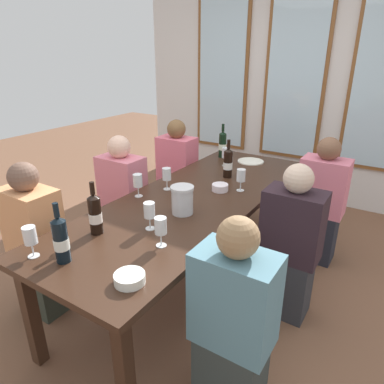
# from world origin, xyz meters

# --- Properties ---
(ground_plane) EXTENTS (12.00, 12.00, 0.00)m
(ground_plane) POSITION_xyz_m (0.00, 0.00, 0.00)
(ground_plane) COLOR brown
(back_wall_with_windows) EXTENTS (4.11, 0.10, 2.90)m
(back_wall_with_windows) POSITION_xyz_m (0.00, 2.22, 1.45)
(back_wall_with_windows) COLOR silver
(back_wall_with_windows) RESTS_ON ground
(dining_table) EXTENTS (0.91, 2.57, 0.74)m
(dining_table) POSITION_xyz_m (0.00, 0.00, 0.67)
(dining_table) COLOR #382216
(dining_table) RESTS_ON ground
(white_plate_0) EXTENTS (0.25, 0.25, 0.01)m
(white_plate_0) POSITION_xyz_m (-0.00, 1.03, 0.74)
(white_plate_0) COLOR white
(white_plate_0) RESTS_ON dining_table
(metal_pitcher) EXTENTS (0.16, 0.16, 0.19)m
(metal_pitcher) POSITION_xyz_m (0.08, -0.28, 0.84)
(metal_pitcher) COLOR silver
(metal_pitcher) RESTS_ON dining_table
(wine_bottle_0) EXTENTS (0.08, 0.08, 0.33)m
(wine_bottle_0) POSITION_xyz_m (-0.12, -1.09, 0.87)
(wine_bottle_0) COLOR black
(wine_bottle_0) RESTS_ON dining_table
(wine_bottle_1) EXTENTS (0.08, 0.08, 0.34)m
(wine_bottle_1) POSITION_xyz_m (-0.31, 1.03, 0.87)
(wine_bottle_1) COLOR black
(wine_bottle_1) RESTS_ON dining_table
(wine_bottle_2) EXTENTS (0.08, 0.08, 0.32)m
(wine_bottle_2) POSITION_xyz_m (-0.20, -0.78, 0.87)
(wine_bottle_2) COLOR black
(wine_bottle_2) RESTS_ON dining_table
(wine_bottle_3) EXTENTS (0.08, 0.08, 0.33)m
(wine_bottle_3) POSITION_xyz_m (0.01, 0.52, 0.87)
(wine_bottle_3) COLOR black
(wine_bottle_3) RESTS_ON dining_table
(tasting_bowl_0) EXTENTS (0.13, 0.13, 0.05)m
(tasting_bowl_0) POSITION_xyz_m (0.10, 0.21, 0.77)
(tasting_bowl_0) COLOR white
(tasting_bowl_0) RESTS_ON dining_table
(tasting_bowl_1) EXTENTS (0.15, 0.15, 0.05)m
(tasting_bowl_1) POSITION_xyz_m (0.29, -1.04, 0.76)
(tasting_bowl_1) COLOR white
(tasting_bowl_1) RESTS_ON dining_table
(wine_glass_0) EXTENTS (0.07, 0.07, 0.17)m
(wine_glass_0) POSITION_xyz_m (-0.16, 0.79, 0.86)
(wine_glass_0) COLOR white
(wine_glass_0) RESTS_ON dining_table
(wine_glass_1) EXTENTS (0.07, 0.07, 0.17)m
(wine_glass_1) POSITION_xyz_m (-0.29, -1.14, 0.86)
(wine_glass_1) COLOR white
(wine_glass_1) RESTS_ON dining_table
(wine_glass_2) EXTENTS (0.07, 0.07, 0.17)m
(wine_glass_2) POSITION_xyz_m (-0.36, -0.22, 0.86)
(wine_glass_2) COLOR white
(wine_glass_2) RESTS_ON dining_table
(wine_glass_3) EXTENTS (0.07, 0.07, 0.17)m
(wine_glass_3) POSITION_xyz_m (-0.26, 0.01, 0.86)
(wine_glass_3) COLOR white
(wine_glass_3) RESTS_ON dining_table
(wine_glass_4) EXTENTS (0.07, 0.07, 0.17)m
(wine_glass_4) POSITION_xyz_m (0.24, 0.29, 0.86)
(wine_glass_4) COLOR white
(wine_glass_4) RESTS_ON dining_table
(wine_glass_5) EXTENTS (0.07, 0.07, 0.17)m
(wine_glass_5) POSITION_xyz_m (0.04, -0.57, 0.86)
(wine_glass_5) COLOR white
(wine_glass_5) RESTS_ON dining_table
(wine_glass_6) EXTENTS (0.07, 0.07, 0.17)m
(wine_glass_6) POSITION_xyz_m (0.21, -0.69, 0.86)
(wine_glass_6) COLOR white
(wine_glass_6) RESTS_ON dining_table
(seated_person_0) EXTENTS (0.38, 0.24, 1.11)m
(seated_person_0) POSITION_xyz_m (-0.73, -0.86, 0.53)
(seated_person_0) COLOR #32382D
(seated_person_0) RESTS_ON ground
(seated_person_1) EXTENTS (0.38, 0.24, 1.11)m
(seated_person_1) POSITION_xyz_m (0.73, -0.83, 0.53)
(seated_person_1) COLOR #313938
(seated_person_1) RESTS_ON ground
(seated_person_2) EXTENTS (0.38, 0.24, 1.11)m
(seated_person_2) POSITION_xyz_m (-0.73, 0.82, 0.53)
(seated_person_2) COLOR #233032
(seated_person_2) RESTS_ON ground
(seated_person_3) EXTENTS (0.38, 0.24, 1.11)m
(seated_person_3) POSITION_xyz_m (0.73, 0.87, 0.53)
(seated_person_3) COLOR #23252F
(seated_person_3) RESTS_ON ground
(seated_person_4) EXTENTS (0.38, 0.24, 1.11)m
(seated_person_4) POSITION_xyz_m (-0.73, -0.00, 0.53)
(seated_person_4) COLOR #263930
(seated_person_4) RESTS_ON ground
(seated_person_5) EXTENTS (0.38, 0.24, 1.11)m
(seated_person_5) POSITION_xyz_m (0.73, 0.04, 0.53)
(seated_person_5) COLOR #2D2E33
(seated_person_5) RESTS_ON ground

